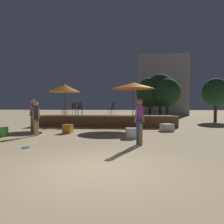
{
  "coord_description": "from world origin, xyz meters",
  "views": [
    {
      "loc": [
        0.91,
        -5.14,
        1.56
      ],
      "look_at": [
        0.0,
        4.69,
        1.24
      ],
      "focal_mm": 35.0,
      "sensor_mm": 36.0,
      "label": 1
    }
  ],
  "objects_px": {
    "cube_seat_2": "(167,127)",
    "background_tree_1": "(150,93)",
    "patio_umbrella_0": "(65,88)",
    "cube_seat_0": "(131,133)",
    "person_1": "(139,119)",
    "frisbee_disc": "(26,147)",
    "patio_umbrella_1": "(133,86)",
    "cube_seat_1": "(1,132)",
    "person_2": "(36,117)",
    "bistro_chair_3": "(66,107)",
    "person_3": "(33,114)",
    "bistro_chair_0": "(80,107)",
    "background_tree_2": "(167,93)",
    "cube_seat_3": "(68,129)",
    "background_tree_0": "(160,90)",
    "bistro_chair_1": "(112,107)",
    "bistro_chair_2": "(75,107)",
    "background_tree_3": "(216,92)"
  },
  "relations": [
    {
      "from": "cube_seat_2",
      "to": "cube_seat_0",
      "type": "bearing_deg",
      "value": -126.09
    },
    {
      "from": "bistro_chair_0",
      "to": "frisbee_disc",
      "type": "xyz_separation_m",
      "value": [
        -0.07,
        -7.92,
        -1.36
      ]
    },
    {
      "from": "person_1",
      "to": "frisbee_disc",
      "type": "relative_size",
      "value": 6.74
    },
    {
      "from": "bistro_chair_3",
      "to": "frisbee_disc",
      "type": "relative_size",
      "value": 3.42
    },
    {
      "from": "bistro_chair_2",
      "to": "background_tree_2",
      "type": "relative_size",
      "value": 0.2
    },
    {
      "from": "person_2",
      "to": "background_tree_1",
      "type": "xyz_separation_m",
      "value": [
        6.85,
        14.78,
        2.03
      ]
    },
    {
      "from": "cube_seat_1",
      "to": "person_3",
      "type": "relative_size",
      "value": 0.28
    },
    {
      "from": "person_1",
      "to": "bistro_chair_2",
      "type": "xyz_separation_m",
      "value": [
        -4.66,
        7.78,
        0.37
      ]
    },
    {
      "from": "bistro_chair_2",
      "to": "background_tree_2",
      "type": "distance_m",
      "value": 11.26
    },
    {
      "from": "cube_seat_2",
      "to": "person_1",
      "type": "relative_size",
      "value": 0.46
    },
    {
      "from": "person_1",
      "to": "background_tree_1",
      "type": "distance_m",
      "value": 17.06
    },
    {
      "from": "bistro_chair_0",
      "to": "background_tree_1",
      "type": "relative_size",
      "value": 0.19
    },
    {
      "from": "bistro_chair_2",
      "to": "background_tree_0",
      "type": "height_order",
      "value": "background_tree_0"
    },
    {
      "from": "person_2",
      "to": "bistro_chair_0",
      "type": "height_order",
      "value": "bistro_chair_0"
    },
    {
      "from": "frisbee_disc",
      "to": "background_tree_0",
      "type": "height_order",
      "value": "background_tree_0"
    },
    {
      "from": "bistro_chair_0",
      "to": "background_tree_2",
      "type": "relative_size",
      "value": 0.2
    },
    {
      "from": "bistro_chair_0",
      "to": "bistro_chair_1",
      "type": "distance_m",
      "value": 2.35
    },
    {
      "from": "bistro_chair_1",
      "to": "bistro_chair_3",
      "type": "xyz_separation_m",
      "value": [
        -3.35,
        -0.43,
        0.0
      ]
    },
    {
      "from": "person_1",
      "to": "frisbee_disc",
      "type": "distance_m",
      "value": 4.34
    },
    {
      "from": "patio_umbrella_0",
      "to": "bistro_chair_3",
      "type": "bearing_deg",
      "value": 101.71
    },
    {
      "from": "person_3",
      "to": "bistro_chair_3",
      "type": "height_order",
      "value": "person_3"
    },
    {
      "from": "cube_seat_2",
      "to": "background_tree_1",
      "type": "relative_size",
      "value": 0.17
    },
    {
      "from": "person_1",
      "to": "patio_umbrella_1",
      "type": "bearing_deg",
      "value": 141.69
    },
    {
      "from": "cube_seat_2",
      "to": "frisbee_disc",
      "type": "distance_m",
      "value": 8.16
    },
    {
      "from": "patio_umbrella_0",
      "to": "cube_seat_0",
      "type": "distance_m",
      "value": 6.78
    },
    {
      "from": "background_tree_1",
      "to": "frisbee_disc",
      "type": "bearing_deg",
      "value": -108.21
    },
    {
      "from": "bistro_chair_2",
      "to": "background_tree_3",
      "type": "xyz_separation_m",
      "value": [
        12.11,
        4.85,
        1.33
      ]
    },
    {
      "from": "cube_seat_3",
      "to": "bistro_chair_3",
      "type": "xyz_separation_m",
      "value": [
        -1.29,
        3.84,
        1.14
      ]
    },
    {
      "from": "background_tree_3",
      "to": "background_tree_2",
      "type": "bearing_deg",
      "value": 144.94
    },
    {
      "from": "bistro_chair_3",
      "to": "background_tree_0",
      "type": "xyz_separation_m",
      "value": [
        7.98,
        9.59,
        1.83
      ]
    },
    {
      "from": "cube_seat_3",
      "to": "background_tree_0",
      "type": "bearing_deg",
      "value": 63.52
    },
    {
      "from": "patio_umbrella_0",
      "to": "background_tree_0",
      "type": "distance_m",
      "value": 13.09
    },
    {
      "from": "patio_umbrella_1",
      "to": "cube_seat_1",
      "type": "height_order",
      "value": "patio_umbrella_1"
    },
    {
      "from": "cube_seat_0",
      "to": "person_2",
      "type": "bearing_deg",
      "value": 176.57
    },
    {
      "from": "person_2",
      "to": "background_tree_3",
      "type": "relative_size",
      "value": 0.43
    },
    {
      "from": "background_tree_2",
      "to": "person_3",
      "type": "bearing_deg",
      "value": -127.43
    },
    {
      "from": "cube_seat_2",
      "to": "bistro_chair_3",
      "type": "distance_m",
      "value": 7.38
    },
    {
      "from": "cube_seat_2",
      "to": "bistro_chair_1",
      "type": "xyz_separation_m",
      "value": [
        -3.54,
        2.81,
        1.16
      ]
    },
    {
      "from": "patio_umbrella_1",
      "to": "person_1",
      "type": "height_order",
      "value": "patio_umbrella_1"
    },
    {
      "from": "person_1",
      "to": "cube_seat_2",
      "type": "bearing_deg",
      "value": 118.71
    },
    {
      "from": "person_2",
      "to": "background_tree_0",
      "type": "bearing_deg",
      "value": -17.59
    },
    {
      "from": "patio_umbrella_0",
      "to": "patio_umbrella_1",
      "type": "relative_size",
      "value": 0.96
    },
    {
      "from": "person_1",
      "to": "background_tree_2",
      "type": "distance_m",
      "value": 15.92
    },
    {
      "from": "patio_umbrella_0",
      "to": "person_3",
      "type": "height_order",
      "value": "patio_umbrella_0"
    },
    {
      "from": "patio_umbrella_1",
      "to": "bistro_chair_3",
      "type": "height_order",
      "value": "patio_umbrella_1"
    },
    {
      "from": "patio_umbrella_1",
      "to": "background_tree_2",
      "type": "height_order",
      "value": "background_tree_2"
    },
    {
      "from": "patio_umbrella_0",
      "to": "bistro_chair_3",
      "type": "distance_m",
      "value": 1.62
    },
    {
      "from": "person_3",
      "to": "background_tree_2",
      "type": "xyz_separation_m",
      "value": [
        9.31,
        12.16,
        1.81
      ]
    },
    {
      "from": "person_1",
      "to": "bistro_chair_0",
      "type": "xyz_separation_m",
      "value": [
        -4.05,
        6.96,
        0.37
      ]
    },
    {
      "from": "cube_seat_0",
      "to": "cube_seat_2",
      "type": "distance_m",
      "value": 3.56
    }
  ]
}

